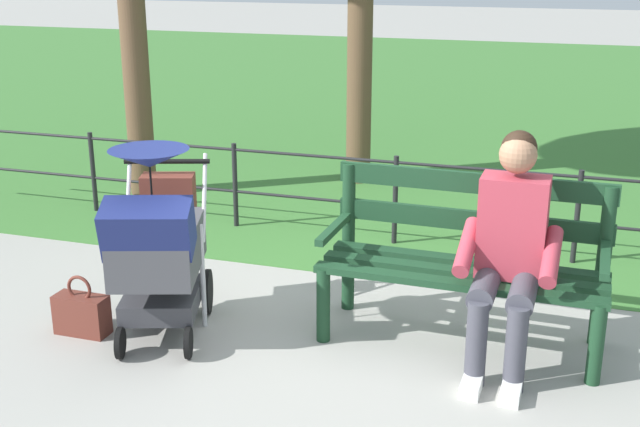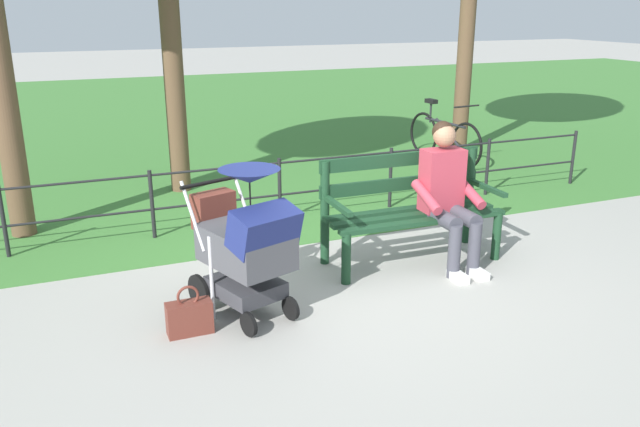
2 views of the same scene
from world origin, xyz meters
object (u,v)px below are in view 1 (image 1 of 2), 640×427
object	(u,v)px
handbag	(82,314)
park_bench	(465,253)
person_on_bench	(509,246)
stroller	(158,241)

from	to	relation	value
handbag	park_bench	bearing A→B (deg)	-162.96
park_bench	handbag	bearing A→B (deg)	17.04
person_on_bench	handbag	size ratio (longest dim) A/B	3.45
stroller	handbag	bearing A→B (deg)	14.58
person_on_bench	stroller	size ratio (longest dim) A/B	1.11
park_bench	stroller	size ratio (longest dim) A/B	1.40
park_bench	stroller	distance (m)	1.76
person_on_bench	handbag	world-z (taller)	person_on_bench
park_bench	person_on_bench	size ratio (longest dim) A/B	1.26
park_bench	handbag	xyz separation A→B (m)	(2.14, 0.66, -0.40)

